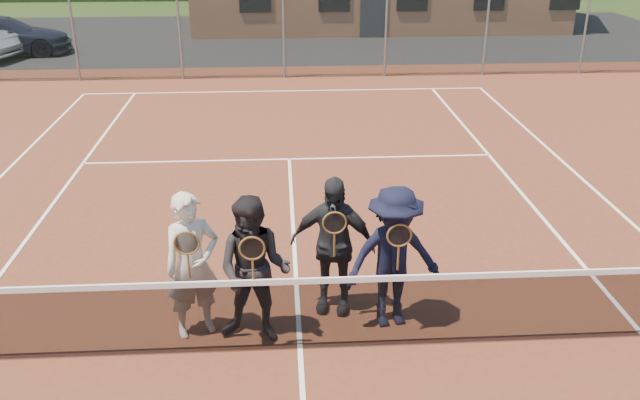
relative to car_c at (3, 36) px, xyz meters
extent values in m
plane|color=#2C4518|center=(9.56, 2.43, -0.64)|extent=(220.00, 220.00, 0.00)
cube|color=#562819|center=(9.56, -17.57, -0.63)|extent=(30.00, 30.00, 0.02)
cube|color=black|center=(5.56, 2.43, -0.63)|extent=(40.00, 12.00, 0.01)
imported|color=black|center=(0.00, 0.00, 0.00)|extent=(4.52, 2.11, 1.28)
cube|color=white|center=(9.56, -5.69, -0.61)|extent=(10.97, 0.06, 0.01)
cube|color=white|center=(9.56, -11.17, -0.61)|extent=(8.23, 0.06, 0.01)
cube|color=white|center=(9.56, -17.57, -0.61)|extent=(0.06, 12.80, 0.01)
cube|color=black|center=(9.56, -17.57, -0.16)|extent=(11.60, 0.02, 0.88)
cube|color=white|center=(9.56, -17.57, 0.29)|extent=(11.60, 0.03, 0.07)
cylinder|color=slate|center=(3.56, -4.07, 0.86)|extent=(0.07, 0.07, 3.00)
cylinder|color=slate|center=(6.56, -4.07, 0.86)|extent=(0.07, 0.07, 3.00)
cylinder|color=slate|center=(9.56, -4.07, 0.86)|extent=(0.07, 0.07, 3.00)
cylinder|color=slate|center=(12.56, -4.07, 0.86)|extent=(0.07, 0.07, 3.00)
cylinder|color=slate|center=(15.56, -4.07, 0.86)|extent=(0.07, 0.07, 3.00)
cylinder|color=slate|center=(18.56, -4.07, 0.86)|extent=(0.07, 0.07, 3.00)
cube|color=black|center=(9.56, -4.07, 0.86)|extent=(30.00, 0.03, 3.00)
cube|color=#2D2D33|center=(13.06, 2.41, 0.36)|extent=(1.00, 0.06, 2.00)
imported|color=beige|center=(8.33, -17.13, 0.28)|extent=(0.78, 0.66, 1.80)
torus|color=brown|center=(8.33, -17.40, 0.71)|extent=(0.29, 0.02, 0.29)
cylinder|color=black|center=(8.33, -17.40, 0.71)|extent=(0.25, 0.00, 0.25)
cylinder|color=brown|center=(8.33, -17.40, 0.43)|extent=(0.03, 0.03, 0.32)
imported|color=black|center=(9.05, -17.29, 0.28)|extent=(1.01, 0.86, 1.80)
torus|color=brown|center=(9.05, -17.56, 0.71)|extent=(0.29, 0.02, 0.29)
cylinder|color=black|center=(9.05, -17.56, 0.71)|extent=(0.25, 0.00, 0.25)
cylinder|color=brown|center=(9.05, -17.56, 0.43)|extent=(0.03, 0.03, 0.32)
imported|color=black|center=(10.00, -16.71, 0.28)|extent=(1.13, 0.67, 1.80)
torus|color=brown|center=(10.00, -16.98, 0.71)|extent=(0.29, 0.02, 0.29)
cylinder|color=black|center=(10.00, -16.98, 0.71)|extent=(0.25, 0.00, 0.25)
cylinder|color=brown|center=(10.00, -16.98, 0.43)|extent=(0.03, 0.03, 0.32)
imported|color=black|center=(10.70, -17.08, 0.28)|extent=(1.26, 0.85, 1.80)
torus|color=brown|center=(10.70, -17.35, 0.71)|extent=(0.29, 0.02, 0.29)
cylinder|color=black|center=(10.70, -17.35, 0.71)|extent=(0.25, 0.00, 0.25)
cylinder|color=brown|center=(10.70, -17.35, 0.43)|extent=(0.03, 0.03, 0.32)
camera|label=1|loc=(9.39, -24.08, 4.12)|focal=38.00mm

